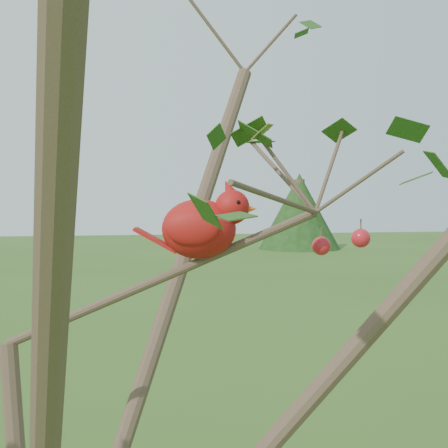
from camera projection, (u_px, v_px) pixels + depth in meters
The scene contains 3 objects.
crabapple_tree at pixel (43, 260), 1.08m from camera, with size 2.35×2.05×2.95m.
cardinal at pixel (203, 226), 1.23m from camera, with size 0.24×0.15×0.17m.
distant_trees at pixel (63, 220), 23.42m from camera, with size 41.81×11.16×3.50m.
Camera 1 is at (0.11, -1.14, 2.22)m, focal length 50.00 mm.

